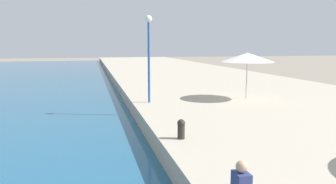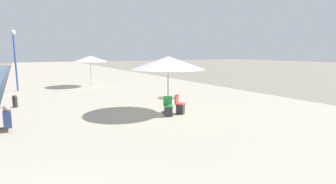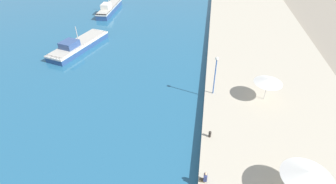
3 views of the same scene
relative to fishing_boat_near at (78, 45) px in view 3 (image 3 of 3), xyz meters
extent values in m
cube|color=#235B7F|center=(-8.41, 8.00, -0.72)|extent=(56.00, 90.00, 0.04)
cube|color=#B2A893|center=(27.59, 8.00, -0.36)|extent=(16.00, 90.00, 0.76)
cube|color=navy|center=(0.05, 0.17, -0.20)|extent=(5.66, 11.31, 1.01)
cube|color=silver|center=(0.05, 0.17, 0.18)|extent=(5.74, 11.43, 0.25)
cube|color=#ADA89E|center=(0.05, 0.17, 0.36)|extent=(5.21, 10.41, 0.10)
cube|color=#334C7F|center=(-0.44, -1.67, 0.86)|extent=(2.62, 2.85, 0.91)
cylinder|color=#B7B2A8|center=(0.05, 0.17, 1.61)|extent=(0.12, 0.12, 2.41)
cube|color=navy|center=(-1.16, 17.51, -0.12)|extent=(2.52, 10.72, 1.15)
cube|color=silver|center=(-1.16, 17.51, 0.33)|extent=(2.56, 10.83, 0.25)
cube|color=#ADA89E|center=(-1.16, 17.51, 0.50)|extent=(2.31, 9.87, 0.10)
cube|color=silver|center=(-1.10, 15.65, 1.07)|extent=(1.60, 2.39, 1.04)
cone|color=white|center=(26.85, -21.60, 2.44)|extent=(3.54, 3.54, 0.62)
cylinder|color=#B7B7B7|center=(26.03, -9.79, 1.14)|extent=(0.06, 0.06, 2.25)
cone|color=white|center=(26.03, -9.79, 2.38)|extent=(2.94, 2.94, 0.51)
cube|color=brown|center=(19.89, -21.43, 0.10)|extent=(0.41, 0.28, 0.16)
cube|color=navy|center=(20.10, -21.43, 0.49)|extent=(0.26, 0.36, 0.62)
sphere|color=tan|center=(20.10, -21.43, 0.91)|extent=(0.22, 0.22, 0.22)
cylinder|color=#2D2823|center=(20.33, -16.55, 0.24)|extent=(0.24, 0.24, 0.45)
sphere|color=#2D2823|center=(20.33, -16.55, 0.54)|extent=(0.26, 0.26, 0.26)
cylinder|color=#28519E|center=(20.50, -9.59, 2.12)|extent=(0.12, 0.12, 4.20)
sphere|color=white|center=(20.50, -9.59, 4.40)|extent=(0.36, 0.36, 0.36)
camera|label=1|loc=(17.51, -26.60, 3.09)|focal=35.00mm
camera|label=2|loc=(20.54, -32.53, 2.95)|focal=28.00mm
camera|label=3|loc=(19.23, -34.12, 17.19)|focal=28.00mm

